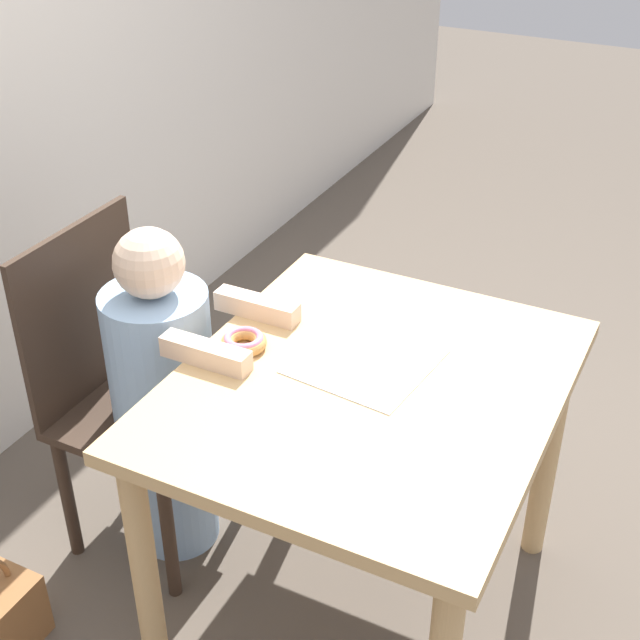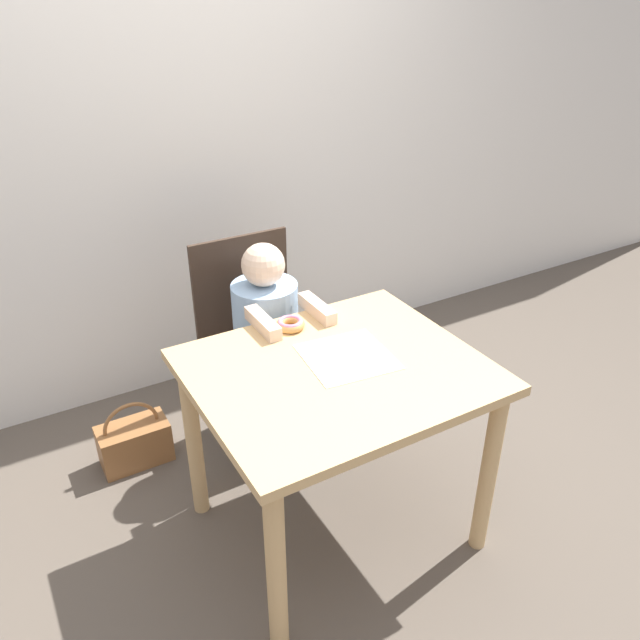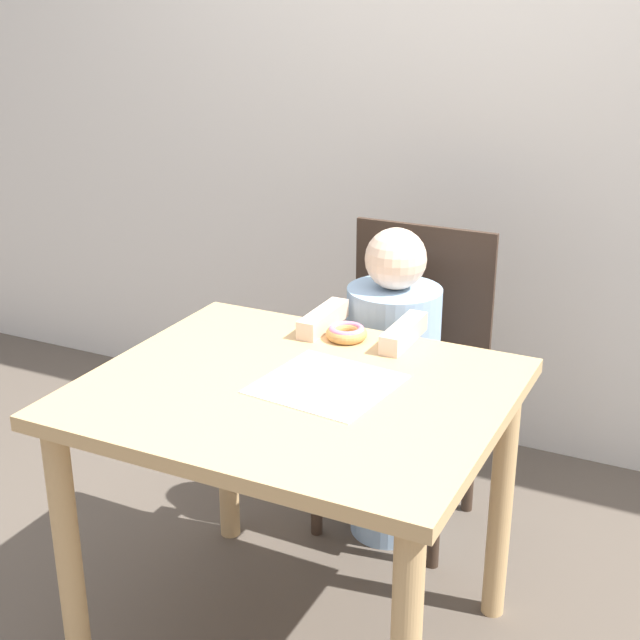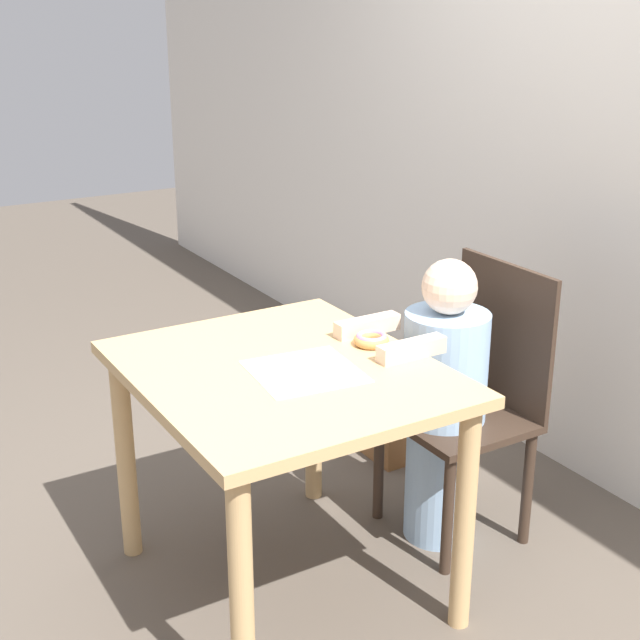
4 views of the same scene
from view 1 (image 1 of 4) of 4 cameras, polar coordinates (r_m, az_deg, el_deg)
The scene contains 6 objects.
ground_plane at distance 2.46m, azimuth 2.61°, elevation -17.87°, with size 12.00×12.00×0.00m, color brown.
dining_table at distance 2.03m, azimuth 3.03°, elevation -6.56°, with size 0.95×0.81×0.73m.
chair at distance 2.43m, azimuth -12.23°, elevation -4.30°, with size 0.44×0.40×0.92m.
child_figure at distance 2.36m, azimuth -9.84°, elevation -5.04°, with size 0.28×0.47×0.97m.
donut at distance 2.06m, azimuth -4.90°, elevation -1.36°, with size 0.11×0.11×0.04m.
napkin at distance 2.02m, azimuth 2.90°, elevation -2.65°, with size 0.32×0.32×0.00m.
Camera 1 is at (-1.47, -0.62, 1.87)m, focal length 50.00 mm.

